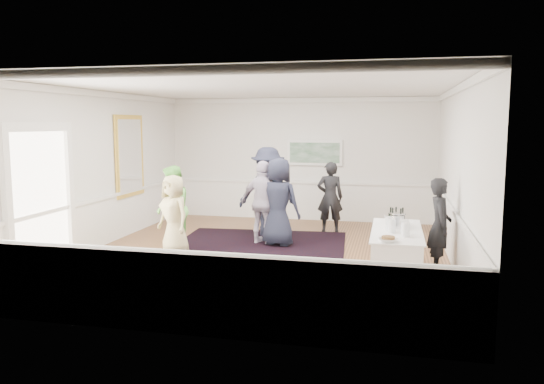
% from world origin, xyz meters
% --- Properties ---
extents(floor, '(8.00, 8.00, 0.00)m').
position_xyz_m(floor, '(0.00, 0.00, 0.00)').
color(floor, brown).
rests_on(floor, ground).
extents(ceiling, '(7.00, 8.00, 0.02)m').
position_xyz_m(ceiling, '(0.00, 0.00, 3.20)').
color(ceiling, white).
rests_on(ceiling, wall_back).
extents(wall_left, '(0.02, 8.00, 3.20)m').
position_xyz_m(wall_left, '(-3.50, 0.00, 1.60)').
color(wall_left, white).
rests_on(wall_left, floor).
extents(wall_right, '(0.02, 8.00, 3.20)m').
position_xyz_m(wall_right, '(3.50, 0.00, 1.60)').
color(wall_right, white).
rests_on(wall_right, floor).
extents(wall_back, '(7.00, 0.02, 3.20)m').
position_xyz_m(wall_back, '(0.00, 4.00, 1.60)').
color(wall_back, white).
rests_on(wall_back, floor).
extents(wall_front, '(7.00, 0.02, 3.20)m').
position_xyz_m(wall_front, '(0.00, -4.00, 1.60)').
color(wall_front, white).
rests_on(wall_front, floor).
extents(wainscoting, '(7.00, 8.00, 1.00)m').
position_xyz_m(wainscoting, '(0.00, 0.00, 0.50)').
color(wainscoting, white).
rests_on(wainscoting, floor).
extents(mirror, '(0.05, 1.25, 1.85)m').
position_xyz_m(mirror, '(-3.45, 1.30, 1.80)').
color(mirror, yellow).
rests_on(mirror, wall_left).
extents(doorway, '(0.10, 1.78, 2.56)m').
position_xyz_m(doorway, '(-3.45, -1.90, 1.42)').
color(doorway, white).
rests_on(doorway, wall_left).
extents(landscape_painting, '(1.44, 0.06, 0.66)m').
position_xyz_m(landscape_painting, '(0.40, 3.95, 1.78)').
color(landscape_painting, white).
rests_on(landscape_painting, wall_back).
extents(area_rug, '(3.85, 4.87, 0.02)m').
position_xyz_m(area_rug, '(-0.22, 0.00, 0.01)').
color(area_rug, black).
rests_on(area_rug, floor).
extents(serving_table, '(0.79, 2.08, 0.84)m').
position_xyz_m(serving_table, '(2.48, -1.18, 0.42)').
color(serving_table, white).
rests_on(serving_table, floor).
extents(bartender, '(0.42, 0.61, 1.62)m').
position_xyz_m(bartender, '(3.20, -0.44, 0.81)').
color(bartender, black).
rests_on(bartender, floor).
extents(guest_tan, '(0.91, 0.81, 1.56)m').
position_xyz_m(guest_tan, '(-1.68, -0.38, 0.78)').
color(guest_tan, tan).
rests_on(guest_tan, floor).
extents(guest_green, '(0.87, 0.99, 1.71)m').
position_xyz_m(guest_green, '(-1.87, -0.01, 0.85)').
color(guest_green, '#71CD52').
rests_on(guest_green, floor).
extents(guest_lilac, '(1.11, 0.67, 1.76)m').
position_xyz_m(guest_lilac, '(-0.24, 0.96, 0.88)').
color(guest_lilac, silver).
rests_on(guest_lilac, floor).
extents(guest_dark_a, '(1.41, 0.96, 2.01)m').
position_xyz_m(guest_dark_a, '(-0.35, 1.81, 1.01)').
color(guest_dark_a, black).
rests_on(guest_dark_a, floor).
extents(guest_dark_b, '(0.67, 0.50, 1.66)m').
position_xyz_m(guest_dark_b, '(0.99, 2.48, 0.83)').
color(guest_dark_b, black).
rests_on(guest_dark_b, floor).
extents(guest_navy, '(1.02, 0.80, 1.83)m').
position_xyz_m(guest_navy, '(0.11, 0.89, 0.92)').
color(guest_navy, black).
rests_on(guest_navy, floor).
extents(wine_bottles, '(0.27, 0.25, 0.31)m').
position_xyz_m(wine_bottles, '(2.47, -0.71, 0.99)').
color(wine_bottles, black).
rests_on(wine_bottles, serving_table).
extents(juice_pitchers, '(0.37, 0.51, 0.24)m').
position_xyz_m(juice_pitchers, '(2.49, -1.43, 0.96)').
color(juice_pitchers, '#8AB841').
rests_on(juice_pitchers, serving_table).
extents(ice_bucket, '(0.26, 0.26, 0.25)m').
position_xyz_m(ice_bucket, '(2.49, -0.98, 0.95)').
color(ice_bucket, silver).
rests_on(ice_bucket, serving_table).
extents(nut_bowl, '(0.27, 0.27, 0.08)m').
position_xyz_m(nut_bowl, '(2.36, -2.05, 0.88)').
color(nut_bowl, white).
rests_on(nut_bowl, serving_table).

